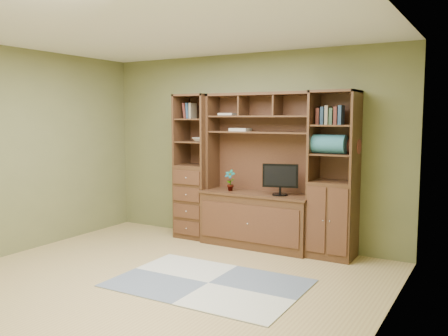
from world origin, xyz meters
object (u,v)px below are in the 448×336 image
Objects in this scene: right_tower at (334,175)px; monitor at (280,174)px; center_hutch at (257,171)px; left_tower at (195,166)px.

right_tower reaches higher than monitor.
center_hutch is 0.35m from monitor.
left_tower is 1.00× the size of right_tower.
right_tower is 0.68m from monitor.
monitor is (1.35, -0.07, -0.02)m from left_tower.
right_tower is (1.02, 0.04, 0.00)m from center_hutch.
center_hutch is 1.00m from left_tower.
center_hutch is at bearing -177.77° from right_tower.
left_tower is 1.35m from monitor.
center_hutch and left_tower have the same top height.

